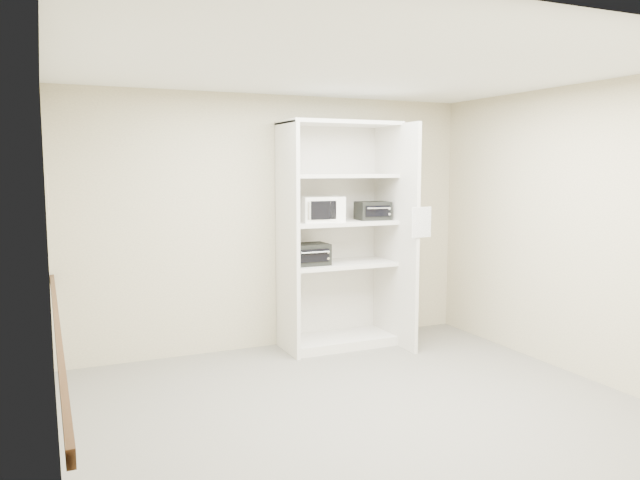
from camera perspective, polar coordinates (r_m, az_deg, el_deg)
name	(u,v)px	position (r m, az deg, el deg)	size (l,w,h in m)	color
floor	(361,408)	(5.23, 3.76, -15.11)	(4.50, 4.00, 0.01)	#605E55
ceiling	(364,67)	(4.92, 4.01, 15.53)	(4.50, 4.00, 0.01)	white
wall_back	(275,222)	(6.72, -4.13, 1.62)	(4.50, 0.02, 2.70)	beige
wall_front	(552,288)	(3.29, 20.47, -4.14)	(4.50, 0.02, 2.70)	beige
wall_left	(50,260)	(4.33, -23.44, -1.73)	(0.02, 4.00, 2.70)	beige
wall_right	(576,231)	(6.27, 22.38, 0.76)	(0.02, 4.00, 2.70)	beige
shelving_unit	(343,243)	(6.73, 2.09, -0.24)	(1.24, 0.92, 2.42)	beige
microwave	(320,209)	(6.56, 0.04, 2.85)	(0.44, 0.34, 0.26)	white
toaster_oven_upper	(373,211)	(6.82, 4.84, 2.69)	(0.34, 0.26, 0.20)	black
toaster_oven_lower	(308,254)	(6.55, -1.07, -1.31)	(0.40, 0.30, 0.22)	black
paper_sign	(422,222)	(6.45, 9.27, 1.61)	(0.24, 0.01, 0.31)	white
chair_rail	(57,329)	(4.42, -22.88, -7.50)	(0.04, 3.98, 0.08)	#3B1B0A
wall_poster	(48,195)	(5.08, -23.63, 3.79)	(0.01, 0.22, 0.30)	white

